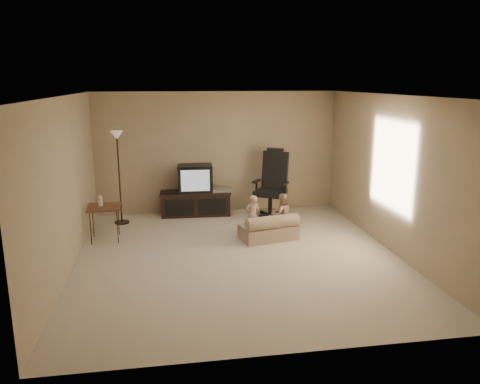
% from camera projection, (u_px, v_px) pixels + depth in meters
% --- Properties ---
extents(floor, '(5.50, 5.50, 0.00)m').
position_uv_depth(floor, '(238.00, 257.00, 7.39)').
color(floor, beige).
rests_on(floor, ground).
extents(room_shell, '(5.50, 5.50, 5.50)m').
position_uv_depth(room_shell, '(238.00, 162.00, 7.04)').
color(room_shell, silver).
rests_on(room_shell, floor).
extents(tv_stand, '(1.47, 0.60, 1.04)m').
position_uv_depth(tv_stand, '(196.00, 194.00, 9.61)').
color(tv_stand, black).
rests_on(tv_stand, floor).
extents(office_chair, '(0.88, 0.89, 1.39)m').
position_uv_depth(office_chair, '(272.00, 193.00, 9.42)').
color(office_chair, black).
rests_on(office_chair, floor).
extents(side_table, '(0.57, 0.57, 0.82)m').
position_uv_depth(side_table, '(104.00, 207.00, 8.04)').
color(side_table, brown).
rests_on(side_table, floor).
extents(floor_lamp, '(0.28, 0.28, 1.80)m').
position_uv_depth(floor_lamp, '(118.00, 157.00, 8.83)').
color(floor_lamp, black).
rests_on(floor_lamp, floor).
extents(child_sofa, '(1.05, 0.73, 0.47)m').
position_uv_depth(child_sofa, '(269.00, 229.00, 8.13)').
color(child_sofa, gray).
rests_on(child_sofa, floor).
extents(toddler_left, '(0.30, 0.24, 0.76)m').
position_uv_depth(toddler_left, '(253.00, 216.00, 8.26)').
color(toddler_left, tan).
rests_on(toddler_left, floor).
extents(toddler_right, '(0.40, 0.24, 0.78)m').
position_uv_depth(toddler_right, '(281.00, 215.00, 8.30)').
color(toddler_right, tan).
rests_on(toddler_right, floor).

